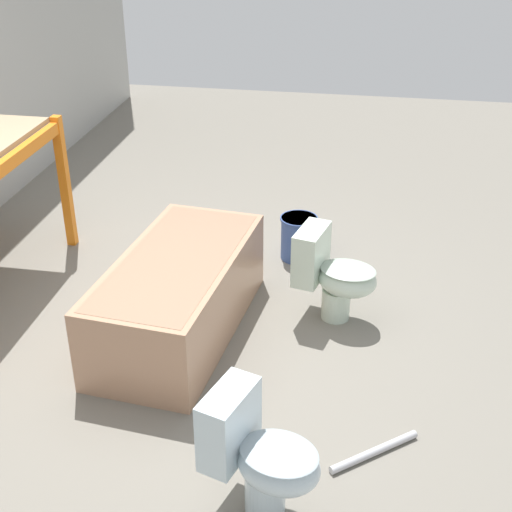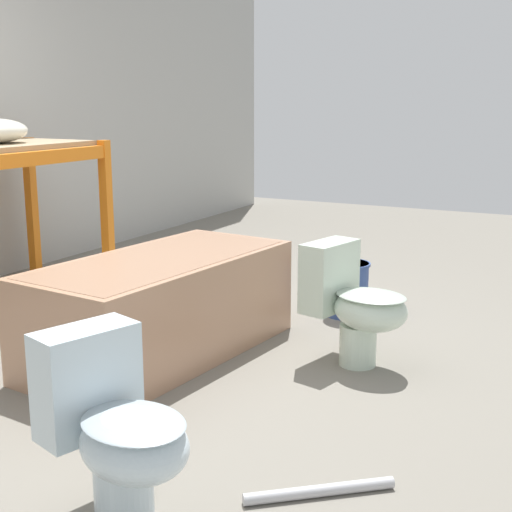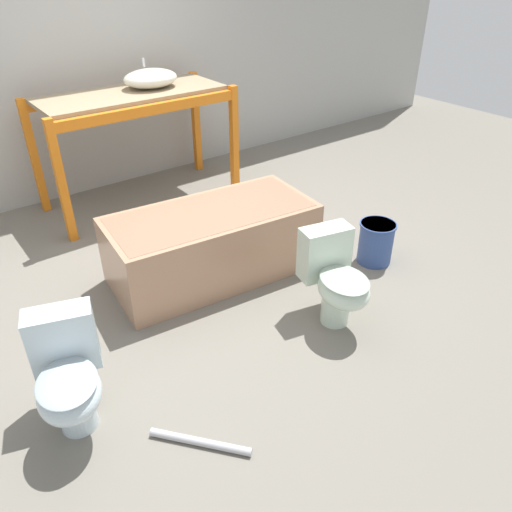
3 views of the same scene
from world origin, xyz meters
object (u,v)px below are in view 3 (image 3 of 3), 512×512
Objects in this scene: bathtub_main at (213,239)px; toilet_near at (68,376)px; toilet_far at (336,278)px; sink_basin at (151,78)px; bucket_white at (376,242)px.

bathtub_main is 2.54× the size of toilet_near.
toilet_far reaches higher than bathtub_main.
toilet_far is (-0.06, -2.61, -0.83)m from sink_basin.
bathtub_main is 4.65× the size of bucket_white.
bucket_white is at bearing -23.53° from bathtub_main.
bucket_white is at bearing 35.55° from toilet_far.
bucket_white is (1.16, -0.65, -0.13)m from bathtub_main.
sink_basin is 0.32× the size of bathtub_main.
toilet_near is 2.56m from bucket_white.
toilet_far is at bearing -91.31° from sink_basin.
sink_basin is 0.81× the size of toilet_far.
toilet_near is 1.83× the size of bucket_white.
sink_basin reaches higher than bucket_white.
toilet_near is 1.76m from toilet_far.
toilet_far reaches higher than bucket_white.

